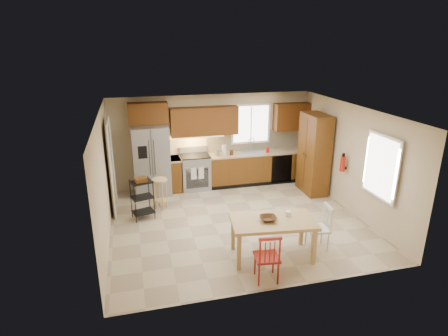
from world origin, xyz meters
TOP-DOWN VIEW (x-y plane):
  - floor at (0.00, 0.00)m, footprint 5.50×5.50m
  - ceiling at (0.00, 0.00)m, footprint 5.50×5.00m
  - wall_back at (0.00, 2.50)m, footprint 5.50×0.02m
  - wall_front at (0.00, -2.50)m, footprint 5.50×0.02m
  - wall_left at (-2.75, 0.00)m, footprint 0.02×5.00m
  - wall_right at (2.75, 0.00)m, footprint 0.02×5.00m
  - refrigerator at (-1.70, 2.12)m, footprint 0.92×0.75m
  - range_stove at (-0.55, 2.19)m, footprint 0.76×0.63m
  - base_cabinet_narrow at (-1.10, 2.20)m, footprint 0.30×0.60m
  - base_cabinet_run at (1.29, 2.20)m, footprint 2.92×0.60m
  - dishwasher at (1.85, 1.91)m, footprint 0.60×0.02m
  - backsplash at (1.29, 2.48)m, footprint 2.92×0.03m
  - upper_over_fridge at (-1.70, 2.33)m, footprint 1.00×0.35m
  - upper_left_block at (-0.25, 2.33)m, footprint 1.80×0.35m
  - upper_right_block at (2.25, 2.33)m, footprint 1.00×0.35m
  - window_back at (1.10, 2.48)m, footprint 1.12×0.04m
  - sink at (1.10, 2.20)m, footprint 0.62×0.46m
  - undercab_glow at (-0.55, 2.30)m, footprint 1.60×0.30m
  - soap_bottle at (1.48, 2.10)m, footprint 0.09×0.09m
  - paper_towel at (0.25, 2.15)m, footprint 0.12×0.12m
  - canister_steel at (0.05, 2.15)m, footprint 0.11×0.11m
  - canister_wood at (0.45, 2.12)m, footprint 0.10×0.10m
  - pantry at (2.43, 1.20)m, footprint 0.50×0.95m
  - fire_extinguisher at (2.63, 0.15)m, footprint 0.12×0.12m
  - window_right at (2.68, -1.15)m, footprint 0.04×1.02m
  - doorway at (-2.67, 1.30)m, footprint 0.04×0.95m
  - dining_table at (0.24, -1.54)m, footprint 1.62×1.03m
  - chair_red at (-0.11, -2.19)m, footprint 0.47×0.47m
  - chair_white at (1.19, -1.49)m, footprint 0.47×0.47m
  - table_bowl at (0.15, -1.54)m, footprint 0.34×0.34m
  - table_jar at (0.57, -1.44)m, footprint 0.12×0.12m
  - bar_stool at (-1.59, 1.10)m, footprint 0.48×0.48m
  - utility_cart at (-2.03, 0.68)m, footprint 0.55×0.48m

SIDE VIEW (x-z plane):
  - floor at x=0.00m, z-range 0.00..0.00m
  - dining_table at x=0.24m, z-range 0.00..0.74m
  - bar_stool at x=-1.59m, z-range 0.00..0.76m
  - chair_red at x=-0.11m, z-range 0.00..0.90m
  - chair_white at x=1.19m, z-range 0.00..0.90m
  - base_cabinet_narrow at x=-1.10m, z-range 0.00..0.90m
  - base_cabinet_run at x=1.29m, z-range 0.00..0.90m
  - dishwasher at x=1.85m, z-range 0.06..0.84m
  - range_stove at x=-0.55m, z-range 0.00..0.92m
  - utility_cart at x=-2.03m, z-range 0.00..0.93m
  - table_bowl at x=0.15m, z-range 0.72..0.79m
  - table_jar at x=0.57m, z-range 0.72..0.85m
  - sink at x=1.10m, z-range 0.78..0.94m
  - refrigerator at x=-1.70m, z-range 0.00..1.82m
  - canister_wood at x=0.45m, z-range 0.90..1.04m
  - canister_steel at x=0.05m, z-range 0.90..1.08m
  - soap_bottle at x=1.48m, z-range 0.90..1.09m
  - paper_towel at x=0.25m, z-range 0.90..1.18m
  - pantry at x=2.43m, z-range 0.00..2.10m
  - doorway at x=-2.67m, z-range 0.00..2.10m
  - fire_extinguisher at x=2.63m, z-range 0.92..1.28m
  - backsplash at x=1.29m, z-range 0.90..1.45m
  - wall_back at x=0.00m, z-range 0.00..2.50m
  - wall_front at x=0.00m, z-range 0.00..2.50m
  - wall_left at x=-2.75m, z-range 0.00..2.50m
  - wall_right at x=2.75m, z-range 0.00..2.50m
  - undercab_glow at x=-0.55m, z-range 1.43..1.43m
  - window_right at x=2.68m, z-range 0.79..2.11m
  - window_back at x=1.10m, z-range 1.09..2.21m
  - upper_left_block at x=-0.25m, z-range 1.45..2.20m
  - upper_right_block at x=2.25m, z-range 1.45..2.20m
  - upper_over_fridge at x=-1.70m, z-range 1.83..2.38m
  - ceiling at x=0.00m, z-range 2.49..2.51m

